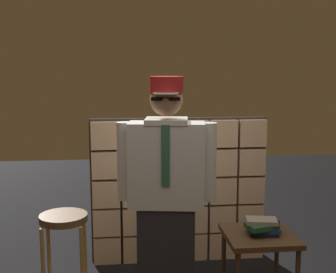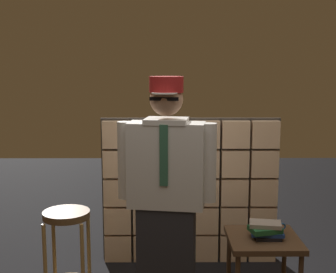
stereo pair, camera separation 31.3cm
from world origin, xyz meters
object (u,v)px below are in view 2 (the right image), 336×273
object	(u,v)px
coffee_mug	(275,227)
book_stack	(266,230)
side_table	(263,247)
standing_person	(166,196)
bar_stool	(67,237)

from	to	relation	value
coffee_mug	book_stack	bearing A→B (deg)	-131.46
side_table	book_stack	distance (m)	0.14
side_table	book_stack	world-z (taller)	book_stack
standing_person	coffee_mug	distance (m)	0.89
bar_stool	side_table	distance (m)	1.44
bar_stool	book_stack	world-z (taller)	bar_stool
standing_person	coffee_mug	world-z (taller)	standing_person
book_stack	standing_person	bearing A→B (deg)	-173.41
coffee_mug	bar_stool	bearing A→B (deg)	-176.37
book_stack	coffee_mug	distance (m)	0.14
book_stack	coffee_mug	bearing A→B (deg)	48.54
side_table	book_stack	bearing A→B (deg)	-64.17
bar_stool	book_stack	distance (m)	1.45
standing_person	bar_stool	size ratio (longest dim) A/B	2.26
side_table	coffee_mug	xyz separation A→B (m)	(0.10, 0.08, 0.12)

